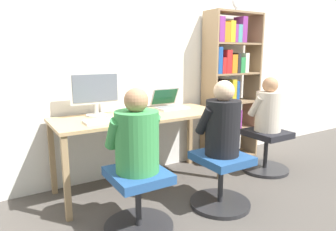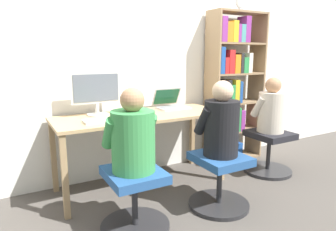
% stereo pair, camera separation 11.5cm
% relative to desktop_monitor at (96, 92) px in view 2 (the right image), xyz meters
% --- Properties ---
extents(ground_plane, '(14.00, 14.00, 0.00)m').
position_rel_desktop_monitor_xyz_m(ground_plane, '(0.40, -0.52, -1.00)').
color(ground_plane, '#4C4742').
extents(wall_back, '(10.00, 0.05, 2.60)m').
position_rel_desktop_monitor_xyz_m(wall_back, '(0.40, 0.22, 0.30)').
color(wall_back, silver).
rests_on(wall_back, ground_plane).
extents(desk, '(1.74, 0.67, 0.77)m').
position_rel_desktop_monitor_xyz_m(desk, '(0.40, -0.19, -0.31)').
color(desk, tan).
rests_on(desk, ground_plane).
extents(desktop_monitor, '(0.50, 0.21, 0.43)m').
position_rel_desktop_monitor_xyz_m(desktop_monitor, '(0.00, 0.00, 0.00)').
color(desktop_monitor, beige).
rests_on(desktop_monitor, desk).
extents(laptop, '(0.35, 0.33, 0.22)m').
position_rel_desktop_monitor_xyz_m(laptop, '(0.85, -0.01, -0.18)').
color(laptop, '#B7B7BC').
rests_on(laptop, desk).
extents(keyboard, '(0.45, 0.17, 0.03)m').
position_rel_desktop_monitor_xyz_m(keyboard, '(0.01, -0.32, -0.22)').
color(keyboard, silver).
rests_on(keyboard, desk).
extents(computer_mouse_by_keyboard, '(0.07, 0.09, 0.03)m').
position_rel_desktop_monitor_xyz_m(computer_mouse_by_keyboard, '(0.32, -0.34, -0.21)').
color(computer_mouse_by_keyboard, silver).
rests_on(computer_mouse_by_keyboard, desk).
extents(office_chair_left, '(0.55, 0.55, 0.49)m').
position_rel_desktop_monitor_xyz_m(office_chair_left, '(0.01, -0.90, -0.74)').
color(office_chair_left, '#262628').
rests_on(office_chair_left, ground_plane).
extents(office_chair_right, '(0.55, 0.55, 0.49)m').
position_rel_desktop_monitor_xyz_m(office_chair_right, '(0.83, -0.94, -0.74)').
color(office_chair_right, '#262628').
rests_on(office_chair_right, ground_plane).
extents(person_at_monitor, '(0.41, 0.34, 0.64)m').
position_rel_desktop_monitor_xyz_m(person_at_monitor, '(0.01, -0.90, -0.24)').
color(person_at_monitor, '#388C47').
rests_on(person_at_monitor, office_chair_left).
extents(person_at_laptop, '(0.37, 0.33, 0.66)m').
position_rel_desktop_monitor_xyz_m(person_at_laptop, '(0.83, -0.94, -0.22)').
color(person_at_laptop, black).
rests_on(person_at_laptop, office_chair_right).
extents(bookshelf, '(0.77, 0.29, 1.89)m').
position_rel_desktop_monitor_xyz_m(bookshelf, '(1.73, -0.01, -0.08)').
color(bookshelf, '#997A56').
rests_on(bookshelf, ground_plane).
extents(desk_clock, '(0.16, 0.03, 0.18)m').
position_rel_desktop_monitor_xyz_m(desk_clock, '(1.77, -0.08, 0.99)').
color(desk_clock, '#B2B2B7').
rests_on(desk_clock, bookshelf).
extents(office_chair_side, '(0.55, 0.55, 0.49)m').
position_rel_desktop_monitor_xyz_m(office_chair_side, '(1.86, -0.57, -0.74)').
color(office_chair_side, '#262628').
rests_on(office_chair_side, ground_plane).
extents(person_near_shelf, '(0.37, 0.32, 0.63)m').
position_rel_desktop_monitor_xyz_m(person_near_shelf, '(1.86, -0.57, -0.24)').
color(person_near_shelf, beige).
rests_on(person_near_shelf, office_chair_side).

